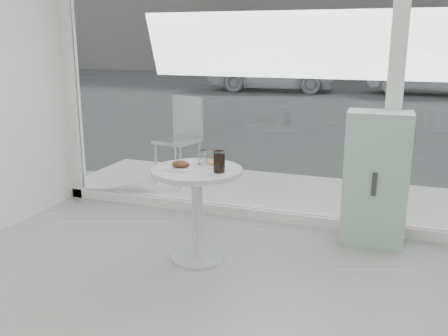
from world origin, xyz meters
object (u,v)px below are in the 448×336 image
at_px(mint_cabinet, 376,178).
at_px(water_tumbler_b, 212,158).
at_px(plate_fritter, 181,166).
at_px(plate_donut, 215,163).
at_px(water_tumbler_a, 202,158).
at_px(cola_glass, 219,162).
at_px(car_white, 272,69).
at_px(main_table, 197,195).
at_px(patio_chair, 182,134).
at_px(car_silver, 433,75).

xyz_separation_m(mint_cabinet, water_tumbler_b, (-1.24, -0.71, 0.24)).
relative_size(plate_fritter, plate_donut, 0.98).
height_order(water_tumbler_a, cola_glass, cola_glass).
bearing_deg(water_tumbler_b, car_white, 102.70).
bearing_deg(main_table, plate_fritter, -150.21).
bearing_deg(plate_fritter, water_tumbler_a, 66.54).
bearing_deg(plate_fritter, patio_chair, 114.73).
distance_m(car_white, plate_donut, 13.73).
distance_m(patio_chair, water_tumbler_a, 2.07).
distance_m(patio_chair, water_tumbler_b, 2.10).
relative_size(plate_donut, cola_glass, 1.41).
height_order(plate_fritter, water_tumbler_a, water_tumbler_a).
bearing_deg(water_tumbler_a, patio_chair, 119.53).
distance_m(car_silver, water_tumbler_a, 14.03).
xyz_separation_m(car_silver, cola_glass, (-2.02, -14.04, 0.20)).
bearing_deg(main_table, cola_glass, -11.78).
bearing_deg(patio_chair, car_white, 112.34).
xyz_separation_m(main_table, patio_chair, (-1.03, 1.94, 0.09)).
height_order(car_white, water_tumbler_b, car_white).
relative_size(main_table, water_tumbler_a, 6.72).
bearing_deg(water_tumbler_a, mint_cabinet, 28.88).
bearing_deg(mint_cabinet, water_tumbler_b, -152.58).
xyz_separation_m(patio_chair, water_tumbler_b, (1.10, -1.78, 0.19)).
relative_size(plate_donut, water_tumbler_a, 2.05).
bearing_deg(main_table, mint_cabinet, 33.95).
bearing_deg(car_silver, plate_fritter, 172.46).
height_order(car_white, plate_donut, car_white).
xyz_separation_m(car_white, plate_donut, (3.04, -13.39, 0.05)).
bearing_deg(mint_cabinet, patio_chair, 153.14).
relative_size(patio_chair, water_tumbler_b, 8.13).
bearing_deg(cola_glass, plate_fritter, -176.40).
bearing_deg(plate_fritter, plate_donut, 43.92).
xyz_separation_m(car_white, cola_glass, (3.15, -13.57, 0.11)).
bearing_deg(mint_cabinet, car_white, 106.18).
height_order(patio_chair, plate_fritter, patio_chair).
distance_m(mint_cabinet, plate_donut, 1.43).
bearing_deg(mint_cabinet, water_tumbler_a, -153.51).
distance_m(patio_chair, cola_glass, 2.35).
height_order(patio_chair, cola_glass, patio_chair).
relative_size(patio_chair, water_tumbler_a, 9.03).
bearing_deg(main_table, water_tumbler_b, 68.72).
bearing_deg(water_tumbler_b, car_silver, 81.15).
xyz_separation_m(car_silver, water_tumbler_b, (-2.15, -13.83, 0.18)).
relative_size(car_white, plate_fritter, 18.94).
distance_m(main_table, car_white, 13.85).
xyz_separation_m(water_tumbler_a, cola_glass, (0.22, -0.19, 0.03)).
bearing_deg(mint_cabinet, plate_donut, -150.84).
distance_m(car_white, water_tumbler_b, 13.69).
bearing_deg(car_silver, plate_donut, 173.16).
distance_m(main_table, car_silver, 14.18).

